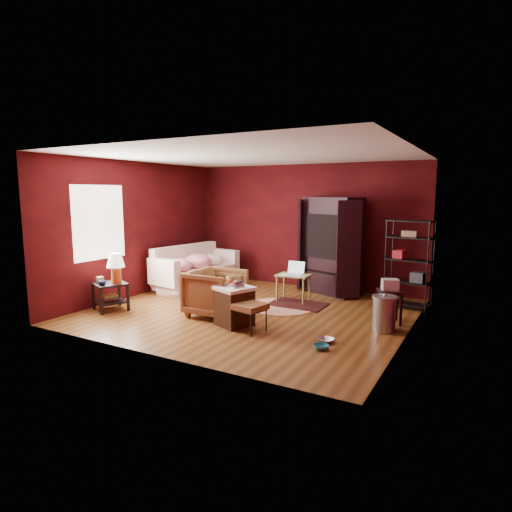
{
  "coord_description": "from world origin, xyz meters",
  "views": [
    {
      "loc": [
        3.8,
        -6.61,
        2.14
      ],
      "look_at": [
        0.0,
        0.2,
        1.0
      ],
      "focal_mm": 30.0,
      "sensor_mm": 36.0,
      "label": 1
    }
  ],
  "objects": [
    {
      "name": "room",
      "position": [
        -0.04,
        -0.01,
        1.4
      ],
      "size": [
        5.54,
        5.04,
        2.84
      ],
      "color": "brown",
      "rests_on": "ground"
    },
    {
      "name": "sofa",
      "position": [
        -2.07,
        1.09,
        0.38
      ],
      "size": [
        0.72,
        1.99,
        0.76
      ],
      "primitive_type": "imported",
      "rotation": [
        0.0,
        0.0,
        1.65
      ],
      "color": "white",
      "rests_on": "ground"
    },
    {
      "name": "armchair",
      "position": [
        -0.4,
        -0.53,
        0.45
      ],
      "size": [
        0.84,
        0.89,
        0.9
      ],
      "primitive_type": "imported",
      "rotation": [
        0.0,
        0.0,
        1.59
      ],
      "color": "black",
      "rests_on": "ground"
    },
    {
      "name": "pet_bowl_steel",
      "position": [
        1.78,
        -0.9,
        0.12
      ],
      "size": [
        0.24,
        0.11,
        0.24
      ],
      "primitive_type": "imported",
      "rotation": [
        0.0,
        0.0,
        -0.23
      ],
      "color": "#ABADB2",
      "rests_on": "ground"
    },
    {
      "name": "pet_bowl_turquoise",
      "position": [
        1.82,
        -1.2,
        0.11
      ],
      "size": [
        0.22,
        0.14,
        0.21
      ],
      "primitive_type": "imported",
      "rotation": [
        0.0,
        0.0,
        0.39
      ],
      "color": "teal",
      "rests_on": "ground"
    },
    {
      "name": "vase",
      "position": [
        -2.27,
        -1.4,
        0.58
      ],
      "size": [
        0.16,
        0.16,
        0.14
      ],
      "primitive_type": "imported",
      "rotation": [
        0.0,
        0.0,
        0.13
      ],
      "color": "#0B1939",
      "rests_on": "side_table"
    },
    {
      "name": "mug",
      "position": [
        0.12,
        -0.87,
        0.78
      ],
      "size": [
        0.14,
        0.12,
        0.13
      ],
      "primitive_type": "imported",
      "rotation": [
        0.0,
        0.0,
        -0.13
      ],
      "color": "#EADC72",
      "rests_on": "hamper"
    },
    {
      "name": "side_table",
      "position": [
        -2.24,
        -1.17,
        0.64
      ],
      "size": [
        0.71,
        0.71,
        1.07
      ],
      "rotation": [
        0.0,
        0.0,
        -0.43
      ],
      "color": "black",
      "rests_on": "ground"
    },
    {
      "name": "sofa_cushions",
      "position": [
        -2.1,
        1.06,
        0.43
      ],
      "size": [
        1.1,
        2.21,
        0.89
      ],
      "rotation": [
        0.0,
        0.0,
        -0.13
      ],
      "color": "white",
      "rests_on": "sofa"
    },
    {
      "name": "hamper",
      "position": [
        0.18,
        -0.85,
        0.34
      ],
      "size": [
        0.68,
        0.68,
        0.74
      ],
      "rotation": [
        0.0,
        0.0,
        -0.38
      ],
      "color": "#411F0F",
      "rests_on": "ground"
    },
    {
      "name": "footstool",
      "position": [
        0.58,
        -1.02,
        0.39
      ],
      "size": [
        0.53,
        0.53,
        0.45
      ],
      "rotation": [
        0.0,
        0.0,
        -0.22
      ],
      "color": "black",
      "rests_on": "ground"
    },
    {
      "name": "rug_round",
      "position": [
        0.35,
        0.57,
        0.01
      ],
      "size": [
        1.65,
        1.65,
        0.01
      ],
      "rotation": [
        0.0,
        0.0,
        -0.29
      ],
      "color": "#EFDEC7",
      "rests_on": "ground"
    },
    {
      "name": "rug_oriental",
      "position": [
        0.57,
        0.83,
        0.01
      ],
      "size": [
        1.08,
        0.72,
        0.01
      ],
      "rotation": [
        0.0,
        0.0,
        0.0
      ],
      "color": "#441213",
      "rests_on": "ground"
    },
    {
      "name": "laptop_desk",
      "position": [
        0.39,
        1.05,
        0.49
      ],
      "size": [
        0.66,
        0.53,
        0.79
      ],
      "rotation": [
        0.0,
        0.0,
        0.04
      ],
      "color": "#929544",
      "rests_on": "ground"
    },
    {
      "name": "tv_armoire",
      "position": [
        0.78,
        2.12,
        1.08
      ],
      "size": [
        1.54,
        1.18,
        2.07
      ],
      "rotation": [
        0.0,
        0.0,
        -0.34
      ],
      "color": "black",
      "rests_on": "ground"
    },
    {
      "name": "wire_shelving",
      "position": [
        2.48,
        1.6,
        0.91
      ],
      "size": [
        0.86,
        0.49,
        1.66
      ],
      "rotation": [
        0.0,
        0.0,
        -0.18
      ],
      "color": "black",
      "rests_on": "ground"
    },
    {
      "name": "small_stand",
      "position": [
        2.36,
        0.51,
        0.56
      ],
      "size": [
        0.49,
        0.49,
        0.74
      ],
      "rotation": [
        0.0,
        0.0,
        0.41
      ],
      "color": "black",
      "rests_on": "ground"
    },
    {
      "name": "trash_can",
      "position": [
        2.39,
        0.03,
        0.29
      ],
      "size": [
        0.45,
        0.45,
        0.61
      ],
      "rotation": [
        0.0,
        0.0,
        -0.17
      ],
      "color": "#A0A2A7",
      "rests_on": "ground"
    }
  ]
}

